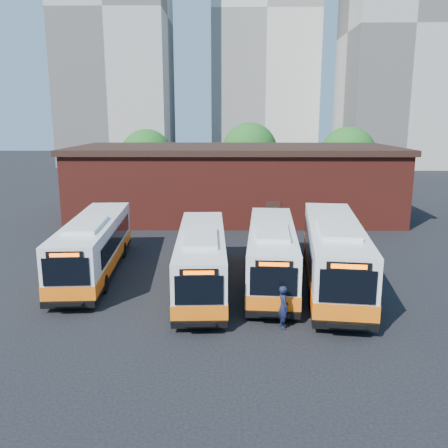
{
  "coord_description": "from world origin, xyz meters",
  "views": [
    {
      "loc": [
        -0.58,
        -23.12,
        8.83
      ],
      "look_at": [
        -0.82,
        4.03,
        2.76
      ],
      "focal_mm": 38.0,
      "sensor_mm": 36.0,
      "label": 1
    }
  ],
  "objects_px": {
    "bus_mideast": "(272,255)",
    "bus_east": "(333,256)",
    "bus_west": "(94,248)",
    "bus_midwest": "(202,261)",
    "transit_worker": "(283,307)"
  },
  "relations": [
    {
      "from": "bus_mideast",
      "to": "bus_east",
      "type": "relative_size",
      "value": 0.9
    },
    {
      "from": "bus_west",
      "to": "transit_worker",
      "type": "xyz_separation_m",
      "value": [
        10.12,
        -7.31,
        -0.57
      ]
    },
    {
      "from": "bus_midwest",
      "to": "bus_west",
      "type": "bearing_deg",
      "value": 157.83
    },
    {
      "from": "bus_midwest",
      "to": "transit_worker",
      "type": "bearing_deg",
      "value": -55.06
    },
    {
      "from": "bus_west",
      "to": "bus_midwest",
      "type": "relative_size",
      "value": 1.05
    },
    {
      "from": "bus_west",
      "to": "bus_midwest",
      "type": "xyz_separation_m",
      "value": [
        6.35,
        -2.32,
        -0.07
      ]
    },
    {
      "from": "bus_west",
      "to": "transit_worker",
      "type": "relative_size",
      "value": 6.52
    },
    {
      "from": "bus_midwest",
      "to": "bus_mideast",
      "type": "distance_m",
      "value": 3.96
    },
    {
      "from": "bus_east",
      "to": "transit_worker",
      "type": "distance_m",
      "value": 6.42
    },
    {
      "from": "bus_west",
      "to": "bus_mideast",
      "type": "bearing_deg",
      "value": -10.46
    },
    {
      "from": "bus_midwest",
      "to": "bus_mideast",
      "type": "xyz_separation_m",
      "value": [
        3.81,
        1.1,
        0.03
      ]
    },
    {
      "from": "bus_east",
      "to": "bus_west",
      "type": "bearing_deg",
      "value": 179.49
    },
    {
      "from": "bus_east",
      "to": "transit_worker",
      "type": "relative_size",
      "value": 7.05
    },
    {
      "from": "bus_midwest",
      "to": "bus_east",
      "type": "relative_size",
      "value": 0.88
    },
    {
      "from": "bus_west",
      "to": "bus_midwest",
      "type": "bearing_deg",
      "value": -23.68
    }
  ]
}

